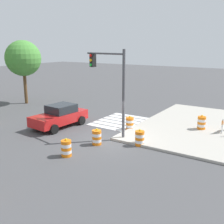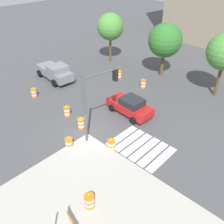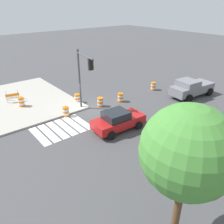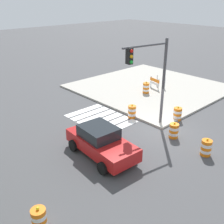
{
  "view_description": "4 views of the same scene",
  "coord_description": "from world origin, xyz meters",
  "px_view_note": "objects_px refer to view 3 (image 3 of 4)",
  "views": [
    {
      "loc": [
        -13.48,
        -8.87,
        5.89
      ],
      "look_at": [
        1.21,
        0.64,
        1.51
      ],
      "focal_mm": 43.13,
      "sensor_mm": 36.0,
      "label": 1
    },
    {
      "loc": [
        11.81,
        -9.62,
        12.16
      ],
      "look_at": [
        0.21,
        2.65,
        1.03
      ],
      "focal_mm": 38.49,
      "sensor_mm": 36.0,
      "label": 2
    },
    {
      "loc": [
        10.87,
        16.86,
        9.41
      ],
      "look_at": [
        -0.27,
        3.09,
        0.69
      ],
      "focal_mm": 36.37,
      "sensor_mm": 36.0,
      "label": 3
    },
    {
      "loc": [
        -8.91,
        12.64,
        7.96
      ],
      "look_at": [
        2.03,
        2.49,
        1.35
      ],
      "focal_mm": 42.5,
      "sensor_mm": 36.0,
      "label": 4
    }
  ],
  "objects_px": {
    "pickup_truck": "(191,88)",
    "traffic_barrel_on_sidewalk": "(21,102)",
    "traffic_barrel_near_corner": "(66,112)",
    "sports_car": "(118,120)",
    "construction_barricade": "(13,96)",
    "traffic_light_pole": "(84,72)",
    "traffic_barrel_opposite_curb": "(212,125)",
    "traffic_barrel_lane_center": "(100,102)",
    "street_tree_streetside_near": "(188,152)",
    "traffic_barrel_crosswalk_end": "(153,86)",
    "traffic_barrel_far_curb": "(120,97)",
    "traffic_barrel_median_near": "(77,98)",
    "traffic_barrel_median_far": "(186,141)"
  },
  "relations": [
    {
      "from": "pickup_truck",
      "to": "traffic_barrel_on_sidewalk",
      "type": "relative_size",
      "value": 5.21
    },
    {
      "from": "traffic_barrel_near_corner",
      "to": "sports_car",
      "type": "bearing_deg",
      "value": 114.42
    },
    {
      "from": "construction_barricade",
      "to": "traffic_barrel_near_corner",
      "type": "bearing_deg",
      "value": 114.11
    },
    {
      "from": "pickup_truck",
      "to": "traffic_barrel_near_corner",
      "type": "bearing_deg",
      "value": -18.45
    },
    {
      "from": "sports_car",
      "to": "traffic_light_pole",
      "type": "bearing_deg",
      "value": -85.66
    },
    {
      "from": "pickup_truck",
      "to": "traffic_barrel_near_corner",
      "type": "height_order",
      "value": "pickup_truck"
    },
    {
      "from": "traffic_barrel_opposite_curb",
      "to": "traffic_light_pole",
      "type": "height_order",
      "value": "traffic_light_pole"
    },
    {
      "from": "traffic_barrel_lane_center",
      "to": "street_tree_streetside_near",
      "type": "relative_size",
      "value": 0.16
    },
    {
      "from": "traffic_barrel_crosswalk_end",
      "to": "traffic_barrel_lane_center",
      "type": "relative_size",
      "value": 1.0
    },
    {
      "from": "pickup_truck",
      "to": "construction_barricade",
      "type": "bearing_deg",
      "value": -33.71
    },
    {
      "from": "traffic_barrel_near_corner",
      "to": "construction_barricade",
      "type": "xyz_separation_m",
      "value": [
        2.72,
        -6.07,
        0.27
      ]
    },
    {
      "from": "traffic_barrel_crosswalk_end",
      "to": "traffic_barrel_far_curb",
      "type": "xyz_separation_m",
      "value": [
        5.2,
        0.17,
        0.0
      ]
    },
    {
      "from": "pickup_truck",
      "to": "traffic_barrel_crosswalk_end",
      "type": "bearing_deg",
      "value": -67.65
    },
    {
      "from": "traffic_barrel_median_near",
      "to": "traffic_barrel_far_curb",
      "type": "xyz_separation_m",
      "value": [
        -3.6,
        2.6,
        0.0
      ]
    },
    {
      "from": "traffic_barrel_crosswalk_end",
      "to": "traffic_barrel_on_sidewalk",
      "type": "height_order",
      "value": "traffic_barrel_on_sidewalk"
    },
    {
      "from": "traffic_barrel_median_near",
      "to": "traffic_light_pole",
      "type": "distance_m",
      "value": 4.31
    },
    {
      "from": "traffic_barrel_median_near",
      "to": "traffic_barrel_opposite_curb",
      "type": "relative_size",
      "value": 1.0
    },
    {
      "from": "street_tree_streetside_near",
      "to": "pickup_truck",
      "type": "bearing_deg",
      "value": -148.37
    },
    {
      "from": "traffic_barrel_median_far",
      "to": "sports_car",
      "type": "bearing_deg",
      "value": -65.49
    },
    {
      "from": "construction_barricade",
      "to": "traffic_barrel_opposite_curb",
      "type": "bearing_deg",
      "value": 124.05
    },
    {
      "from": "traffic_barrel_crosswalk_end",
      "to": "traffic_barrel_on_sidewalk",
      "type": "relative_size",
      "value": 1.0
    },
    {
      "from": "pickup_truck",
      "to": "traffic_barrel_near_corner",
      "type": "xyz_separation_m",
      "value": [
        12.78,
        -4.26,
        -0.52
      ]
    },
    {
      "from": "pickup_truck",
      "to": "traffic_barrel_crosswalk_end",
      "type": "height_order",
      "value": "pickup_truck"
    },
    {
      "from": "construction_barricade",
      "to": "street_tree_streetside_near",
      "type": "height_order",
      "value": "street_tree_streetside_near"
    },
    {
      "from": "traffic_light_pole",
      "to": "traffic_barrel_lane_center",
      "type": "bearing_deg",
      "value": -172.23
    },
    {
      "from": "traffic_barrel_near_corner",
      "to": "traffic_barrel_median_near",
      "type": "height_order",
      "value": "same"
    },
    {
      "from": "traffic_barrel_near_corner",
      "to": "traffic_barrel_far_curb",
      "type": "relative_size",
      "value": 1.0
    },
    {
      "from": "pickup_truck",
      "to": "construction_barricade",
      "type": "height_order",
      "value": "pickup_truck"
    },
    {
      "from": "pickup_truck",
      "to": "traffic_barrel_median_near",
      "type": "xyz_separation_m",
      "value": [
        10.38,
        -6.29,
        -0.52
      ]
    },
    {
      "from": "traffic_barrel_median_far",
      "to": "traffic_barrel_on_sidewalk",
      "type": "bearing_deg",
      "value": -64.0
    },
    {
      "from": "pickup_truck",
      "to": "traffic_barrel_median_far",
      "type": "height_order",
      "value": "pickup_truck"
    },
    {
      "from": "sports_car",
      "to": "construction_barricade",
      "type": "relative_size",
      "value": 3.19
    },
    {
      "from": "traffic_barrel_on_sidewalk",
      "to": "traffic_light_pole",
      "type": "relative_size",
      "value": 0.19
    },
    {
      "from": "traffic_barrel_crosswalk_end",
      "to": "construction_barricade",
      "type": "xyz_separation_m",
      "value": [
        13.91,
        -6.48,
        0.27
      ]
    },
    {
      "from": "traffic_barrel_far_curb",
      "to": "street_tree_streetside_near",
      "type": "bearing_deg",
      "value": 58.0
    },
    {
      "from": "traffic_barrel_near_corner",
      "to": "street_tree_streetside_near",
      "type": "relative_size",
      "value": 0.16
    },
    {
      "from": "traffic_barrel_median_far",
      "to": "traffic_barrel_far_curb",
      "type": "relative_size",
      "value": 1.0
    },
    {
      "from": "traffic_barrel_opposite_curb",
      "to": "traffic_barrel_on_sidewalk",
      "type": "relative_size",
      "value": 1.0
    },
    {
      "from": "traffic_barrel_opposite_curb",
      "to": "construction_barricade",
      "type": "relative_size",
      "value": 0.74
    },
    {
      "from": "sports_car",
      "to": "traffic_barrel_crosswalk_end",
      "type": "distance_m",
      "value": 10.03
    },
    {
      "from": "traffic_barrel_near_corner",
      "to": "traffic_barrel_crosswalk_end",
      "type": "height_order",
      "value": "same"
    },
    {
      "from": "pickup_truck",
      "to": "traffic_barrel_far_curb",
      "type": "bearing_deg",
      "value": -28.53
    },
    {
      "from": "traffic_barrel_crosswalk_end",
      "to": "traffic_barrel_median_near",
      "type": "xyz_separation_m",
      "value": [
        8.8,
        -2.43,
        0.0
      ]
    },
    {
      "from": "sports_car",
      "to": "traffic_barrel_lane_center",
      "type": "height_order",
      "value": "sports_car"
    },
    {
      "from": "pickup_truck",
      "to": "sports_car",
      "type": "bearing_deg",
      "value": 2.38
    },
    {
      "from": "traffic_barrel_median_near",
      "to": "traffic_barrel_median_far",
      "type": "xyz_separation_m",
      "value": [
        -1.98,
        11.63,
        0.0
      ]
    },
    {
      "from": "traffic_barrel_median_far",
      "to": "street_tree_streetside_near",
      "type": "height_order",
      "value": "street_tree_streetside_near"
    },
    {
      "from": "sports_car",
      "to": "traffic_barrel_far_curb",
      "type": "distance_m",
      "value": 5.66
    },
    {
      "from": "pickup_truck",
      "to": "traffic_barrel_median_far",
      "type": "distance_m",
      "value": 9.97
    },
    {
      "from": "sports_car",
      "to": "pickup_truck",
      "type": "bearing_deg",
      "value": -177.62
    }
  ]
}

